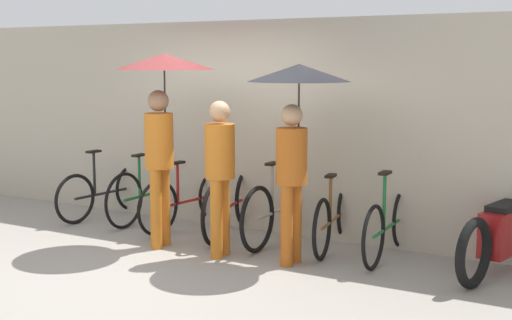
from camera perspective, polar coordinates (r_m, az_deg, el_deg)
The scene contains 13 objects.
ground_plane at distance 7.57m, azimuth -7.63°, elevation -8.09°, with size 30.00×30.00×0.00m, color gray.
back_wall at distance 8.79m, azimuth -0.59°, elevation 2.74°, with size 13.13×0.12×2.57m.
parked_bicycle_0 at distance 9.76m, azimuth -11.93°, elevation -2.44°, with size 0.44×1.68×1.01m.
parked_bicycle_1 at distance 9.39m, azimuth -8.61°, elevation -2.60°, with size 0.44×1.66×1.01m.
parked_bicycle_2 at distance 8.98m, azimuth -5.39°, elevation -3.12°, with size 0.44×1.75×1.08m.
parked_bicycle_3 at distance 8.58m, azimuth -2.00°, elevation -3.53°, with size 0.53×1.75×1.07m.
parked_bicycle_4 at distance 8.25m, azimuth 1.92°, elevation -3.91°, with size 0.44×1.81×1.07m.
parked_bicycle_5 at distance 8.03m, azimuth 6.29°, elevation -4.54°, with size 0.48×1.68×1.02m.
parked_bicycle_6 at distance 7.72m, azimuth 10.59°, elevation -5.06°, with size 0.44×1.67×1.10m.
pedestrian_leading at distance 7.99m, azimuth -7.48°, elevation 5.45°, with size 1.12×1.12×2.16m.
pedestrian_center at distance 7.53m, azimuth -2.91°, elevation -0.51°, with size 0.32×0.32×1.67m.
pedestrian_trailing at distance 7.24m, azimuth 3.27°, elevation 4.41°, with size 1.06×1.06×2.05m.
motorcycle at distance 7.51m, azimuth 19.29°, elevation -5.55°, with size 0.66×2.07×0.90m.
Camera 1 is at (4.51, -5.71, 2.09)m, focal length 50.00 mm.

